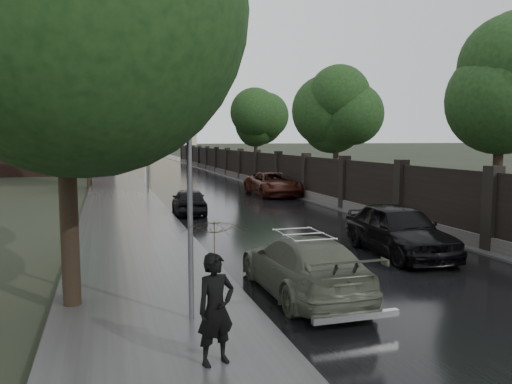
% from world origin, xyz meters
% --- Properties ---
extents(ground, '(800.00, 800.00, 0.00)m').
position_xyz_m(ground, '(0.00, 0.00, 0.00)').
color(ground, black).
rests_on(ground, ground).
extents(road, '(8.00, 420.00, 0.02)m').
position_xyz_m(road, '(0.00, 190.00, 0.01)').
color(road, black).
rests_on(road, ground).
extents(sidewalk_left, '(4.00, 420.00, 0.16)m').
position_xyz_m(sidewalk_left, '(-6.00, 190.00, 0.08)').
color(sidewalk_left, '#2D2D2D').
rests_on(sidewalk_left, ground).
extents(verge_right, '(3.00, 420.00, 0.08)m').
position_xyz_m(verge_right, '(5.50, 190.00, 0.04)').
color(verge_right, '#2D2D2D').
rests_on(verge_right, ground).
extents(fence_right, '(0.45, 75.72, 2.70)m').
position_xyz_m(fence_right, '(4.60, 32.01, 1.01)').
color(fence_right, '#383533').
rests_on(fence_right, ground).
extents(tree_left_far, '(4.25, 4.25, 7.39)m').
position_xyz_m(tree_left_far, '(-8.00, 30.00, 5.24)').
color(tree_left_far, black).
rests_on(tree_left_far, ground).
extents(tree_right_a, '(4.08, 4.08, 7.01)m').
position_xyz_m(tree_right_a, '(7.50, 8.00, 4.95)').
color(tree_right_a, black).
rests_on(tree_right_a, ground).
extents(tree_right_b, '(4.08, 4.08, 7.01)m').
position_xyz_m(tree_right_b, '(7.50, 22.00, 4.95)').
color(tree_right_b, black).
rests_on(tree_right_b, ground).
extents(tree_right_c, '(4.08, 4.08, 7.01)m').
position_xyz_m(tree_right_c, '(7.50, 40.00, 4.95)').
color(tree_right_c, black).
rests_on(tree_right_c, ground).
extents(lamp_post, '(0.25, 0.12, 5.11)m').
position_xyz_m(lamp_post, '(-5.40, 1.50, 2.67)').
color(lamp_post, '#59595E').
rests_on(lamp_post, ground).
extents(traffic_light, '(0.16, 0.32, 4.00)m').
position_xyz_m(traffic_light, '(-4.30, 24.99, 2.40)').
color(traffic_light, '#59595E').
rests_on(traffic_light, ground).
extents(stalinist_tower, '(92.00, 30.00, 159.00)m').
position_xyz_m(stalinist_tower, '(0.00, 300.00, 38.38)').
color(stalinist_tower, tan).
rests_on(stalinist_tower, ground).
extents(volga_sedan, '(1.88, 4.63, 1.34)m').
position_xyz_m(volga_sedan, '(-2.64, 2.73, 0.67)').
color(volga_sedan, '#4A4F3F').
rests_on(volga_sedan, ground).
extents(hatchback_left, '(1.78, 3.82, 1.26)m').
position_xyz_m(hatchback_left, '(-3.15, 15.58, 0.63)').
color(hatchback_left, black).
rests_on(hatchback_left, ground).
extents(car_right_near, '(2.10, 4.72, 1.58)m').
position_xyz_m(car_right_near, '(1.60, 5.46, 0.79)').
color(car_right_near, black).
rests_on(car_right_near, ground).
extents(car_right_far, '(2.49, 5.35, 1.48)m').
position_xyz_m(car_right_far, '(3.08, 21.73, 0.74)').
color(car_right_far, black).
rests_on(car_right_far, ground).
extents(pedestrian_umbrella, '(1.23, 1.25, 2.64)m').
position_xyz_m(pedestrian_umbrella, '(-5.36, -0.49, 1.92)').
color(pedestrian_umbrella, black).
rests_on(pedestrian_umbrella, sidewalk_left).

